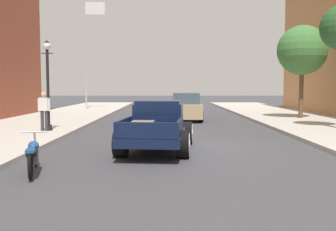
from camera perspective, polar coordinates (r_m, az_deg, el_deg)
ground_plane at (r=13.33m, az=2.09°, el=-4.50°), size 140.00×140.00×0.00m
hotrod_truck_navy at (r=12.60m, az=-1.28°, el=-1.55°), size 2.48×5.04×1.58m
motorcycle_parked at (r=9.66m, az=-19.15°, el=-5.48°), size 0.77×2.07×0.93m
car_background_tan at (r=23.15m, az=2.80°, el=1.18°), size 1.89×4.31×1.65m
pedestrian_sidewalk_left at (r=17.21m, az=-17.66°, el=0.94°), size 0.53×0.22×1.65m
street_lamp_near at (r=17.23m, az=-17.17°, el=5.28°), size 0.50×0.32×3.85m
flagpole at (r=33.41m, az=-11.55°, el=10.67°), size 1.74×0.16×9.16m
street_tree_second at (r=24.51m, az=19.43°, el=9.06°), size 2.94×2.94×5.50m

